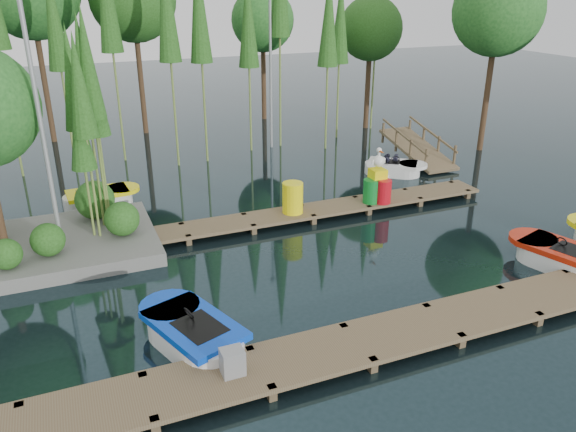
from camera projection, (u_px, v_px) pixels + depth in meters
name	position (u px, v px, depth m)	size (l,w,h in m)	color
ground_plane	(278.00, 262.00, 15.57)	(90.00, 90.00, 0.00)	#1B2D32
near_dock	(358.00, 344.00, 11.65)	(18.00, 1.50, 0.50)	brown
far_dock	(279.00, 216.00, 17.97)	(15.00, 1.20, 0.50)	brown
island	(12.00, 144.00, 14.93)	(6.20, 4.20, 6.75)	slate
tree_screen	(127.00, 12.00, 21.53)	(34.42, 18.53, 10.31)	#442E1C
lamp_island	(38.00, 107.00, 14.12)	(0.30, 0.30, 7.25)	gray
lamp_rear	(270.00, 53.00, 24.72)	(0.30, 0.30, 7.25)	gray
ramp	(417.00, 148.00, 24.06)	(1.50, 3.94, 1.49)	brown
boat_blue	(193.00, 334.00, 11.87)	(2.24, 3.21, 0.99)	white
boat_red	(562.00, 258.00, 15.15)	(2.10, 3.13, 0.97)	white
boat_yellow_far	(99.00, 198.00, 19.38)	(2.66, 1.34, 1.29)	white
boat_white_far	(393.00, 168.00, 22.53)	(2.63, 2.41, 1.17)	white
utility_cabinet	(232.00, 362.00, 10.57)	(0.43, 0.36, 0.53)	gray
yellow_barrel	(293.00, 198.00, 17.92)	(0.67, 0.67, 1.00)	#FEEF0D
drum_cluster	(378.00, 186.00, 18.86)	(1.08, 0.99, 1.86)	#0D7A25
seagull_post	(378.00, 183.00, 19.00)	(0.54, 0.29, 0.86)	gray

